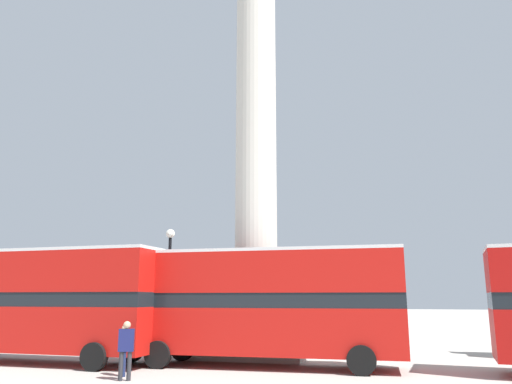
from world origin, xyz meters
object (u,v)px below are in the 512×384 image
object	(u,v)px
bus_b	(35,300)
street_lamp	(169,286)
bus_a	(262,301)
pedestrian_by_plinth	(126,346)
monument_column	(256,170)
pedestrian_near_lamp	(124,348)

from	to	relation	value
bus_b	street_lamp	distance (m)	5.50
street_lamp	bus_a	bearing A→B (deg)	-20.67
bus_b	pedestrian_by_plinth	bearing A→B (deg)	-25.36
bus_a	street_lamp	bearing A→B (deg)	156.52
bus_a	pedestrian_by_plinth	xyz separation A→B (m)	(-3.37, -4.18, -1.38)
bus_a	pedestrian_by_plinth	size ratio (longest dim) A/B	5.86
monument_column	pedestrian_by_plinth	xyz separation A→B (m)	(-2.04, -7.90, -7.66)
pedestrian_near_lamp	bus_a	bearing A→B (deg)	91.62
bus_a	pedestrian_near_lamp	distance (m)	5.38
street_lamp	pedestrian_by_plinth	distance (m)	6.54
pedestrian_by_plinth	street_lamp	bearing A→B (deg)	82.20
bus_a	street_lamp	distance (m)	5.27
pedestrian_near_lamp	monument_column	bearing A→B (deg)	120.86
bus_b	pedestrian_by_plinth	world-z (taller)	bus_b
street_lamp	pedestrian_by_plinth	xyz separation A→B (m)	(1.52, -6.03, -2.03)
pedestrian_near_lamp	street_lamp	bearing A→B (deg)	151.48
bus_a	pedestrian_by_plinth	distance (m)	5.55
bus_a	pedestrian_by_plinth	world-z (taller)	bus_a
monument_column	bus_b	world-z (taller)	monument_column
bus_a	street_lamp	world-z (taller)	street_lamp
bus_a	bus_b	bearing A→B (deg)	-174.62
bus_a	pedestrian_near_lamp	xyz separation A→B (m)	(-3.92, -3.37, -1.51)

